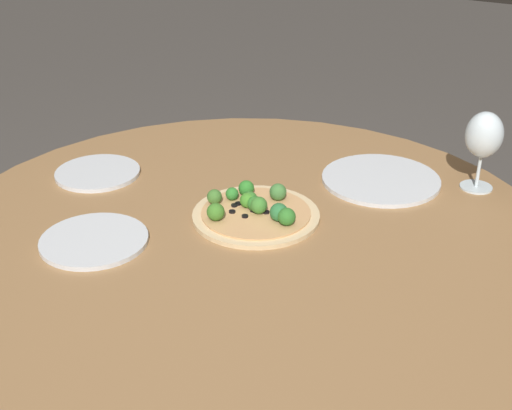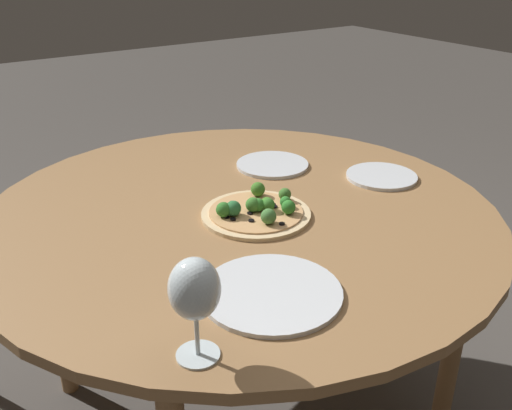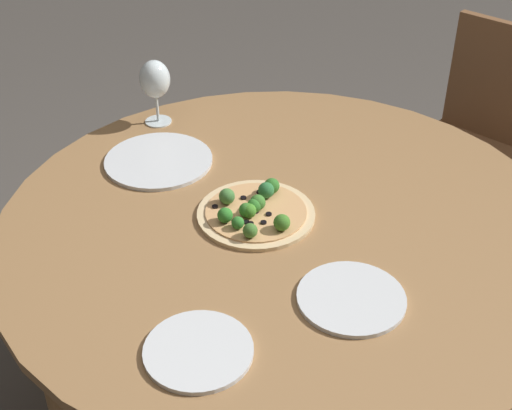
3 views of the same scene
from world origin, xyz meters
name	(u,v)px [view 3 (image 3 of 3)]	position (x,y,z in m)	size (l,w,h in m)	color
dining_table	(283,239)	(0.00, 0.00, 0.64)	(1.31, 1.31, 0.70)	olive
chair	(477,143)	(0.48, 0.92, 0.45)	(0.54, 0.54, 0.84)	brown
pizza	(255,211)	(-0.06, -0.01, 0.72)	(0.27, 0.27, 0.05)	#DBBC89
wine_glass	(155,80)	(-0.44, 0.36, 0.83)	(0.08, 0.08, 0.18)	silver
plate_near	(351,298)	(0.19, -0.24, 0.71)	(0.22, 0.22, 0.01)	silver
plate_far	(198,351)	(-0.06, -0.44, 0.71)	(0.20, 0.20, 0.01)	silver
plate_side	(159,160)	(-0.36, 0.16, 0.71)	(0.28, 0.28, 0.01)	silver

